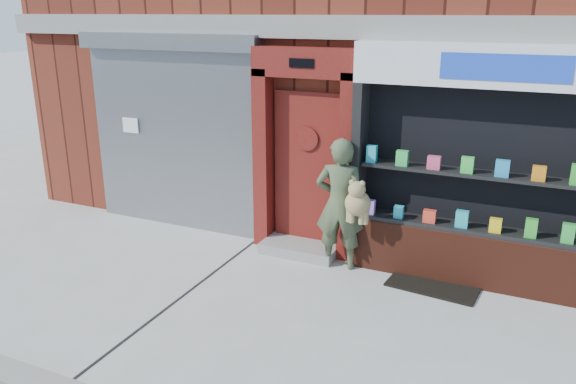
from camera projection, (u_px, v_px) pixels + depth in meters
The scene contains 6 objects.
ground at pixel (301, 320), 6.37m from camera, with size 80.00×80.00×0.00m, color #9E9E99.
shutter_bay at pixel (173, 121), 8.69m from camera, with size 3.10×0.30×3.04m.
red_door_bay at pixel (305, 153), 7.83m from camera, with size 1.52×0.58×2.90m.
pharmacy_bay at pixel (492, 181), 6.83m from camera, with size 3.50×0.41×3.00m.
woman at pixel (342, 204), 7.43m from camera, with size 0.82×0.61×1.80m.
doormat at pixel (435, 283), 7.22m from camera, with size 1.12×0.78×0.03m, color black.
Camera 1 is at (2.20, -5.17, 3.35)m, focal length 35.00 mm.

